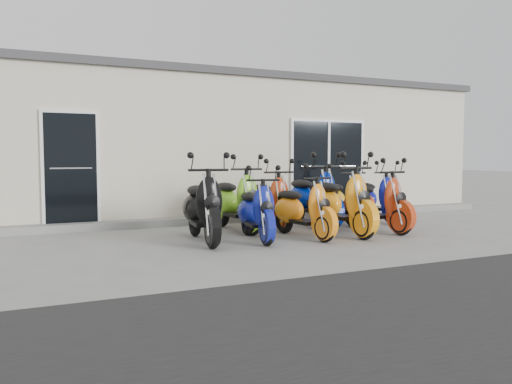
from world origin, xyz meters
TOP-DOWN VIEW (x-y plane):
  - ground at (0.00, 0.00)m, footprint 80.00×80.00m
  - building at (0.00, 5.20)m, footprint 14.00×6.00m
  - roof_cap at (0.00, 5.20)m, footprint 14.20×6.20m
  - front_step at (0.00, 2.02)m, footprint 14.00×0.40m
  - door_left at (-3.20, 2.17)m, footprint 1.07×0.08m
  - door_right at (2.60, 2.17)m, footprint 2.02×0.08m
  - scooter_front_black at (-1.32, -0.15)m, footprint 0.94×2.09m
  - scooter_front_blue at (-0.44, -0.37)m, footprint 0.86×1.82m
  - scooter_front_orange_a at (0.42, -0.44)m, footprint 0.87×1.84m
  - scooter_front_orange_b at (1.23, -0.40)m, footprint 0.81×2.08m
  - scooter_front_red at (2.08, -0.33)m, footprint 0.92×1.98m
  - scooter_back_green at (-0.34, 0.80)m, footprint 0.89×2.05m
  - scooter_back_red at (0.42, 0.86)m, footprint 0.78×1.92m
  - scooter_back_blue at (1.35, 0.77)m, footprint 0.79×2.07m
  - scooter_back_yellow at (2.17, 0.89)m, footprint 0.81×1.87m
  - scooter_back_extra at (3.02, 0.89)m, footprint 0.81×1.87m

SIDE VIEW (x-z plane):
  - ground at x=0.00m, z-range 0.00..0.00m
  - front_step at x=0.00m, z-range 0.00..0.15m
  - scooter_front_blue at x=-0.44m, z-range 0.00..1.29m
  - scooter_front_orange_a at x=0.42m, z-range 0.00..1.31m
  - scooter_back_yellow at x=2.17m, z-range 0.00..1.35m
  - scooter_back_extra at x=3.02m, z-range 0.00..1.35m
  - scooter_back_red at x=0.42m, z-range 0.00..1.39m
  - scooter_front_red at x=2.08m, z-range 0.00..1.41m
  - scooter_back_green at x=-0.34m, z-range 0.00..1.48m
  - scooter_front_black at x=-1.32m, z-range 0.00..1.50m
  - scooter_front_orange_b at x=1.23m, z-range 0.00..1.52m
  - scooter_back_blue at x=1.35m, z-range 0.00..1.52m
  - door_left at x=-3.20m, z-range 0.15..2.37m
  - door_right at x=2.60m, z-range 0.15..2.37m
  - building at x=0.00m, z-range 0.00..3.20m
  - roof_cap at x=0.00m, z-range 3.20..3.36m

